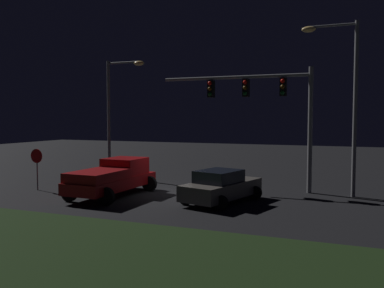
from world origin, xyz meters
The scene contains 8 objects.
ground_plane centered at (0.00, 0.00, 0.00)m, with size 80.00×80.00×0.00m, color black.
grass_median centered at (0.00, -9.86, 0.05)m, with size 26.73×6.67×0.10m, color black.
pickup_truck centered at (-2.48, -1.90, 1.00)m, with size 2.98×5.46×1.80m.
car_sedan centered at (3.03, -1.51, 0.74)m, with size 3.21×4.72×1.51m.
traffic_signal_gantry centered at (4.08, 2.49, 4.90)m, with size 8.32×0.56×6.50m.
street_lamp_left centered at (-5.85, 3.76, 4.83)m, with size 2.74×0.44×7.58m.
street_lamp_right centered at (8.13, 2.20, 5.37)m, with size 2.71×0.44×8.57m.
stop_sign centered at (-7.15, -2.12, 1.56)m, with size 0.76×0.08×2.23m.
Camera 1 is at (8.83, -19.53, 3.90)m, focal length 38.79 mm.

